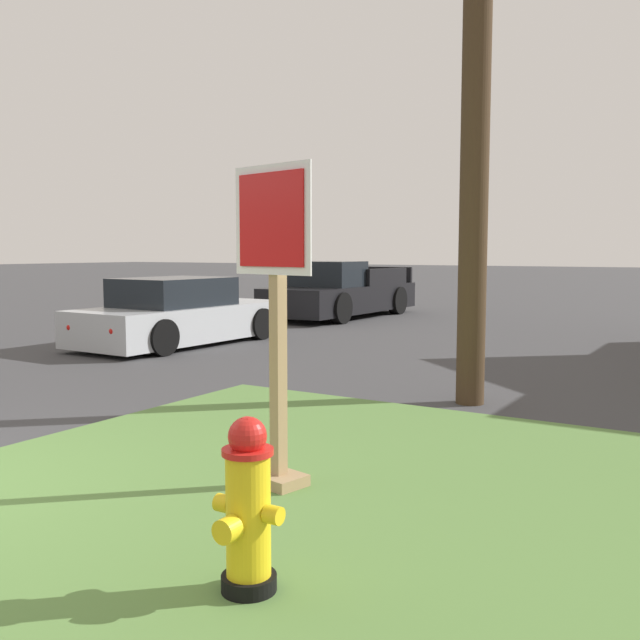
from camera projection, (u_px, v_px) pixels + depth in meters
name	position (u px, v px, depth m)	size (l,w,h in m)	color
grass_corner_patch	(291.00, 481.00, 5.28)	(5.08, 5.41, 0.08)	#567F3D
fire_hydrant	(248.00, 510.00, 3.45)	(0.38, 0.34, 0.87)	black
stop_sign	(276.00, 330.00, 4.95)	(0.74, 0.35, 2.25)	#A3845B
manhole_cover	(269.00, 405.00, 8.03)	(0.70, 0.70, 0.02)	black
parked_sedan_silver	(180.00, 315.00, 13.31)	(1.94, 4.36, 1.25)	#ADB2B7
pickup_truck_black	(340.00, 294.00, 18.71)	(2.03, 5.23, 1.48)	black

